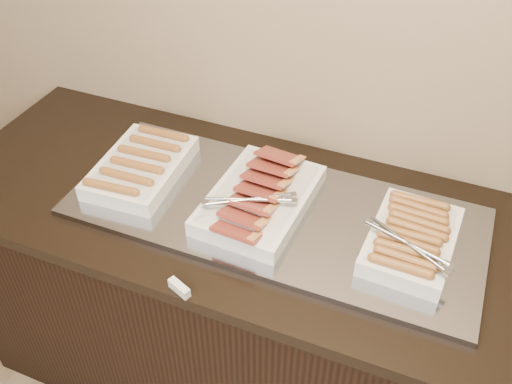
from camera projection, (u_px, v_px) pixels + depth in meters
counter at (265, 308)px, 1.97m from camera, size 2.06×0.76×0.90m
warming_tray at (274, 212)px, 1.67m from camera, size 1.20×0.50×0.02m
dish_left at (141, 166)px, 1.77m from camera, size 0.26×0.37×0.07m
dish_center at (259, 198)px, 1.65m from camera, size 0.29×0.43×0.09m
dish_right at (411, 239)px, 1.52m from camera, size 0.27×0.34×0.08m
label_holder at (179, 288)px, 1.45m from camera, size 0.07×0.04×0.03m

